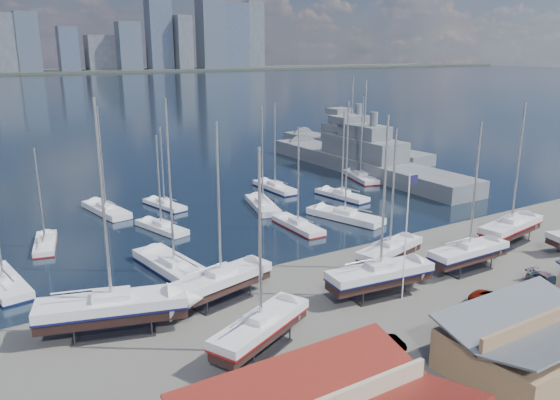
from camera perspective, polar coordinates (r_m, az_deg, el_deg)
ground at (r=53.13m, az=10.25°, el=-9.04°), size 1400.00×1400.00×0.00m
water at (r=347.81m, az=-26.71°, el=10.11°), size 1400.00×600.00×0.40m
shed_grey at (r=43.04m, az=25.09°, el=-13.24°), size 12.60×8.40×4.17m
sailboat_cradle_0 at (r=45.60m, az=-17.11°, el=-10.70°), size 12.03×6.37×18.53m
sailboat_cradle_1 at (r=41.28m, az=-2.01°, el=-13.10°), size 9.75×6.43×15.43m
sailboat_cradle_2 at (r=49.04m, az=-6.17°, el=-8.34°), size 10.26×5.03×16.13m
sailboat_cradle_3 at (r=50.73m, az=10.42°, el=-7.66°), size 10.48×3.96×16.50m
sailboat_cradle_4 at (r=57.22m, az=11.39°, el=-5.13°), size 9.08×4.49×14.41m
sailboat_cradle_5 at (r=58.61m, az=19.13°, el=-5.16°), size 9.37×2.66×15.20m
sailboat_cradle_6 at (r=68.35m, az=22.99°, el=-2.61°), size 10.40×4.41×16.26m
sailboat_moored_0 at (r=58.53m, az=-26.86°, el=-7.85°), size 4.22×10.27×14.91m
sailboat_moored_1 at (r=68.13m, az=-23.31°, el=-4.27°), size 3.88×8.29×11.96m
sailboat_moored_2 at (r=79.10m, az=-17.71°, el=-1.10°), size 4.49×10.54×15.41m
sailboat_moored_3 at (r=56.70m, az=-10.97°, el=-7.13°), size 5.07×12.59×18.29m
sailboat_moored_4 at (r=69.72m, az=-12.27°, el=-2.89°), size 4.47×8.64×12.57m
sailboat_moored_5 at (r=79.86m, az=-11.97°, el=-0.56°), size 4.10×8.39×12.09m
sailboat_moored_6 at (r=68.88m, az=1.88°, el=-2.78°), size 2.69×9.05×13.45m
sailboat_moored_7 at (r=77.62m, az=-1.83°, el=-0.67°), size 5.31×10.43×15.16m
sailboat_moored_8 at (r=87.90m, az=-0.53°, el=1.23°), size 2.92×9.78×14.55m
sailboat_moored_9 at (r=72.93m, az=6.80°, el=-1.83°), size 6.05×11.24×16.35m
sailboat_moored_10 at (r=83.54m, az=6.47°, el=0.38°), size 3.98×9.53×13.81m
sailboat_moored_11 at (r=96.10m, az=8.37°, el=2.29°), size 5.42×10.43×15.02m
naval_ship_east at (r=102.53m, az=8.63°, el=3.87°), size 8.70×50.10×18.50m
naval_ship_west at (r=122.11m, az=7.38°, el=5.74°), size 9.36×41.95×17.74m
car_a at (r=38.58m, az=6.65°, el=-17.66°), size 2.80×4.70×1.50m
car_b at (r=42.35m, az=10.10°, el=-14.63°), size 4.52×2.41×1.41m
car_c at (r=51.35m, az=22.04°, el=-9.99°), size 3.47×5.50×1.42m
car_d at (r=57.93m, az=26.27°, el=-7.66°), size 2.39×4.62×1.28m
flagpole at (r=49.04m, az=13.14°, el=-2.91°), size 1.03×0.12×11.65m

